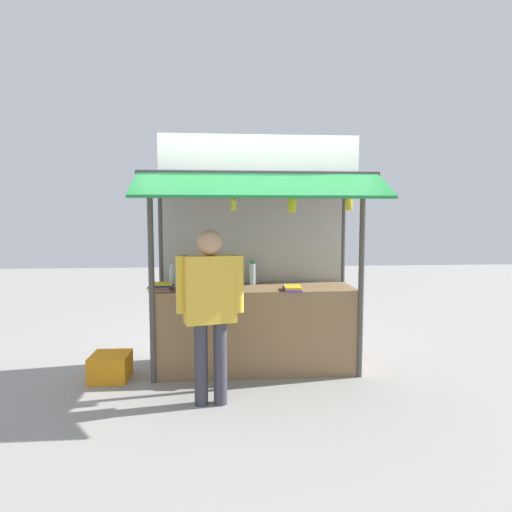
{
  "coord_description": "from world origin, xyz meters",
  "views": [
    {
      "loc": [
        -0.36,
        -4.68,
        1.7
      ],
      "look_at": [
        0.0,
        0.0,
        1.28
      ],
      "focal_mm": 30.06,
      "sensor_mm": 36.0,
      "label": 1
    }
  ],
  "objects_px": {
    "water_bottle_front_right": "(173,276)",
    "magazine_stack_far_right": "(161,287)",
    "magazine_stack_back_right": "(292,288)",
    "vendor_person": "(210,301)",
    "water_bottle_mid_right": "(222,274)",
    "plastic_crate": "(111,367)",
    "banana_bunch_leftmost": "(292,204)",
    "banana_bunch_inner_right": "(349,203)",
    "water_bottle_far_left": "(253,273)",
    "banana_bunch_rightmost": "(233,204)"
  },
  "relations": [
    {
      "from": "water_bottle_far_left",
      "to": "banana_bunch_rightmost",
      "type": "height_order",
      "value": "banana_bunch_rightmost"
    },
    {
      "from": "water_bottle_far_left",
      "to": "magazine_stack_back_right",
      "type": "distance_m",
      "value": 0.6
    },
    {
      "from": "water_bottle_far_left",
      "to": "water_bottle_mid_right",
      "type": "height_order",
      "value": "water_bottle_mid_right"
    },
    {
      "from": "water_bottle_mid_right",
      "to": "vendor_person",
      "type": "bearing_deg",
      "value": -95.91
    },
    {
      "from": "magazine_stack_far_right",
      "to": "banana_bunch_inner_right",
      "type": "distance_m",
      "value": 2.15
    },
    {
      "from": "magazine_stack_far_right",
      "to": "banana_bunch_rightmost",
      "type": "xyz_separation_m",
      "value": [
        0.77,
        -0.31,
        0.87
      ]
    },
    {
      "from": "water_bottle_mid_right",
      "to": "magazine_stack_back_right",
      "type": "relative_size",
      "value": 1.11
    },
    {
      "from": "magazine_stack_back_right",
      "to": "banana_bunch_leftmost",
      "type": "xyz_separation_m",
      "value": [
        -0.04,
        -0.2,
        0.88
      ]
    },
    {
      "from": "water_bottle_far_left",
      "to": "plastic_crate",
      "type": "height_order",
      "value": "water_bottle_far_left"
    },
    {
      "from": "water_bottle_mid_right",
      "to": "banana_bunch_rightmost",
      "type": "relative_size",
      "value": 1.2
    },
    {
      "from": "banana_bunch_leftmost",
      "to": "water_bottle_mid_right",
      "type": "bearing_deg",
      "value": 143.98
    },
    {
      "from": "magazine_stack_far_right",
      "to": "banana_bunch_inner_right",
      "type": "relative_size",
      "value": 1.05
    },
    {
      "from": "banana_bunch_inner_right",
      "to": "plastic_crate",
      "type": "relative_size",
      "value": 0.66
    },
    {
      "from": "magazine_stack_back_right",
      "to": "banana_bunch_inner_right",
      "type": "distance_m",
      "value": 1.06
    },
    {
      "from": "magazine_stack_back_right",
      "to": "vendor_person",
      "type": "relative_size",
      "value": 0.17
    },
    {
      "from": "water_bottle_mid_right",
      "to": "plastic_crate",
      "type": "bearing_deg",
      "value": -166.02
    },
    {
      "from": "plastic_crate",
      "to": "water_bottle_mid_right",
      "type": "bearing_deg",
      "value": 13.98
    },
    {
      "from": "water_bottle_mid_right",
      "to": "plastic_crate",
      "type": "height_order",
      "value": "water_bottle_mid_right"
    },
    {
      "from": "banana_bunch_leftmost",
      "to": "vendor_person",
      "type": "distance_m",
      "value": 1.28
    },
    {
      "from": "vendor_person",
      "to": "banana_bunch_rightmost",
      "type": "bearing_deg",
      "value": -130.24
    },
    {
      "from": "water_bottle_front_right",
      "to": "magazine_stack_far_right",
      "type": "bearing_deg",
      "value": -108.33
    },
    {
      "from": "water_bottle_mid_right",
      "to": "banana_bunch_leftmost",
      "type": "relative_size",
      "value": 1.11
    },
    {
      "from": "magazine_stack_far_right",
      "to": "banana_bunch_inner_right",
      "type": "bearing_deg",
      "value": -9.29
    },
    {
      "from": "water_bottle_mid_right",
      "to": "banana_bunch_rightmost",
      "type": "distance_m",
      "value": 0.93
    },
    {
      "from": "banana_bunch_inner_right",
      "to": "banana_bunch_leftmost",
      "type": "relative_size",
      "value": 0.93
    },
    {
      "from": "water_bottle_far_left",
      "to": "magazine_stack_back_right",
      "type": "bearing_deg",
      "value": -47.98
    },
    {
      "from": "magazine_stack_back_right",
      "to": "banana_bunch_inner_right",
      "type": "xyz_separation_m",
      "value": [
        0.53,
        -0.21,
        0.89
      ]
    },
    {
      "from": "water_bottle_front_right",
      "to": "magazine_stack_back_right",
      "type": "height_order",
      "value": "water_bottle_front_right"
    },
    {
      "from": "banana_bunch_rightmost",
      "to": "plastic_crate",
      "type": "height_order",
      "value": "banana_bunch_rightmost"
    },
    {
      "from": "water_bottle_front_right",
      "to": "water_bottle_mid_right",
      "type": "height_order",
      "value": "water_bottle_mid_right"
    },
    {
      "from": "plastic_crate",
      "to": "water_bottle_far_left",
      "type": "bearing_deg",
      "value": 15.31
    },
    {
      "from": "banana_bunch_leftmost",
      "to": "magazine_stack_back_right",
      "type": "bearing_deg",
      "value": 78.54
    },
    {
      "from": "water_bottle_front_right",
      "to": "vendor_person",
      "type": "xyz_separation_m",
      "value": [
        0.45,
        -1.06,
        -0.08
      ]
    },
    {
      "from": "magazine_stack_back_right",
      "to": "vendor_person",
      "type": "bearing_deg",
      "value": -142.0
    },
    {
      "from": "magazine_stack_far_right",
      "to": "water_bottle_front_right",
      "type": "bearing_deg",
      "value": 71.67
    },
    {
      "from": "water_bottle_front_right",
      "to": "magazine_stack_back_right",
      "type": "relative_size",
      "value": 0.91
    },
    {
      "from": "magazine_stack_far_right",
      "to": "vendor_person",
      "type": "distance_m",
      "value": 0.95
    },
    {
      "from": "magazine_stack_back_right",
      "to": "banana_bunch_inner_right",
      "type": "bearing_deg",
      "value": -21.3
    },
    {
      "from": "plastic_crate",
      "to": "water_bottle_front_right",
      "type": "bearing_deg",
      "value": 31.28
    },
    {
      "from": "vendor_person",
      "to": "plastic_crate",
      "type": "bearing_deg",
      "value": -47.33
    },
    {
      "from": "banana_bunch_rightmost",
      "to": "banana_bunch_inner_right",
      "type": "distance_m",
      "value": 1.16
    },
    {
      "from": "magazine_stack_back_right",
      "to": "vendor_person",
      "type": "height_order",
      "value": "vendor_person"
    },
    {
      "from": "water_bottle_mid_right",
      "to": "plastic_crate",
      "type": "relative_size",
      "value": 0.79
    },
    {
      "from": "magazine_stack_back_right",
      "to": "banana_bunch_leftmost",
      "type": "relative_size",
      "value": 1.0
    },
    {
      "from": "water_bottle_mid_right",
      "to": "magazine_stack_far_right",
      "type": "xyz_separation_m",
      "value": [
        -0.65,
        -0.2,
        -0.1
      ]
    },
    {
      "from": "plastic_crate",
      "to": "magazine_stack_far_right",
      "type": "bearing_deg",
      "value": 9.6
    },
    {
      "from": "banana_bunch_inner_right",
      "to": "plastic_crate",
      "type": "bearing_deg",
      "value": 174.71
    },
    {
      "from": "banana_bunch_inner_right",
      "to": "plastic_crate",
      "type": "height_order",
      "value": "banana_bunch_inner_right"
    },
    {
      "from": "water_bottle_front_right",
      "to": "plastic_crate",
      "type": "distance_m",
      "value": 1.16
    },
    {
      "from": "banana_bunch_leftmost",
      "to": "vendor_person",
      "type": "xyz_separation_m",
      "value": [
        -0.81,
        -0.46,
        -0.87
      ]
    }
  ]
}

